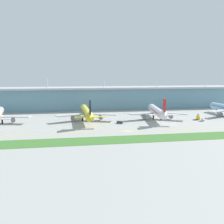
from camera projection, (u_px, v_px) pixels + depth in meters
ground_plane at (129, 131)px, 174.42m from camera, size 600.00×600.00×0.00m
terminal_building at (103, 98)px, 283.32m from camera, size 288.00×34.00×31.56m
airliner_near_middle at (86, 112)px, 212.07m from camera, size 48.80×67.19×18.90m
airliner_far_middle at (157, 111)px, 218.48m from camera, size 48.27×60.79×18.90m
taxiway_stripe_west at (13, 136)px, 160.93m from camera, size 28.00×0.70×0.04m
taxiway_stripe_mid_west at (71, 134)px, 166.84m from camera, size 28.00×0.70×0.04m
taxiway_stripe_centre at (124, 132)px, 172.75m from camera, size 28.00×0.70×0.04m
taxiway_stripe_mid_east at (175, 130)px, 178.66m from camera, size 28.00×0.70×0.04m
taxiway_stripe_east at (222, 128)px, 184.58m from camera, size 28.00×0.70×0.04m
grass_verge at (138, 139)px, 153.44m from camera, size 300.00×18.00×0.10m
baggage_cart at (203, 119)px, 210.23m from camera, size 3.79×3.85×2.48m
fuel_truck at (198, 117)px, 217.87m from camera, size 5.89×7.53×4.95m
pushback_tug at (120, 122)px, 200.14m from camera, size 4.99×4.43×1.85m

